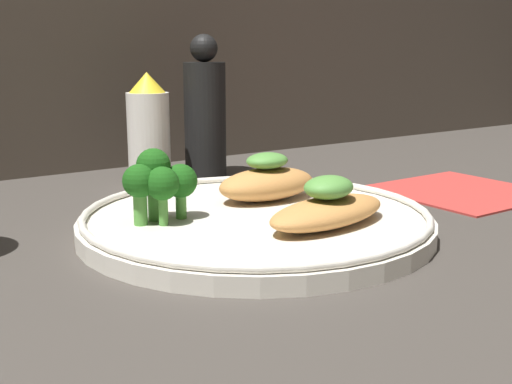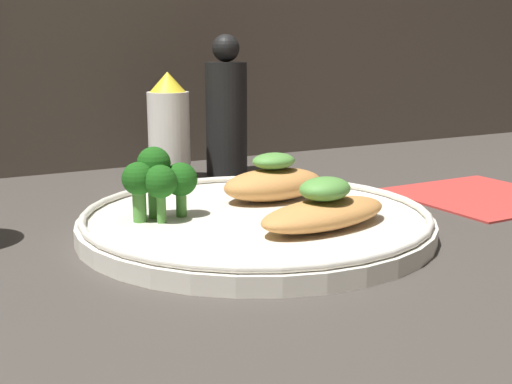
# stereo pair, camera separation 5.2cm
# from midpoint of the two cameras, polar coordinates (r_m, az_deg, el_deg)

# --- Properties ---
(ground_plane) EXTENTS (1.80, 1.80, 0.01)m
(ground_plane) POSITION_cam_midpoint_polar(r_m,az_deg,el_deg) (0.53, 2.82, -4.14)
(ground_plane) COLOR #3D3833
(plate) EXTENTS (0.29, 0.29, 0.02)m
(plate) POSITION_cam_midpoint_polar(r_m,az_deg,el_deg) (0.53, 2.83, -2.59)
(plate) COLOR silver
(plate) RESTS_ON ground_plane
(grilled_meat_front) EXTENTS (0.12, 0.07, 0.04)m
(grilled_meat_front) POSITION_cam_midpoint_polar(r_m,az_deg,el_deg) (0.49, 9.13, -1.61)
(grilled_meat_front) COLOR #BC7F42
(grilled_meat_front) RESTS_ON plate
(grilled_meat_middle) EXTENTS (0.10, 0.06, 0.04)m
(grilled_meat_middle) POSITION_cam_midpoint_polar(r_m,az_deg,el_deg) (0.58, 4.16, 0.88)
(grilled_meat_middle) COLOR #BC7F42
(grilled_meat_middle) RESTS_ON plate
(broccoli_bunch) EXTENTS (0.06, 0.04, 0.06)m
(broccoli_bunch) POSITION_cam_midpoint_polar(r_m,az_deg,el_deg) (0.51, -5.77, 1.17)
(broccoli_bunch) COLOR #4C8E38
(broccoli_bunch) RESTS_ON plate
(sauce_bottle) EXTENTS (0.05, 0.05, 0.12)m
(sauce_bottle) POSITION_cam_midpoint_polar(r_m,az_deg,el_deg) (0.73, -5.72, 5.54)
(sauce_bottle) COLOR white
(sauce_bottle) RESTS_ON ground_plane
(pepper_grinder) EXTENTS (0.05, 0.05, 0.16)m
(pepper_grinder) POSITION_cam_midpoint_polar(r_m,az_deg,el_deg) (0.76, -0.67, 7.02)
(pepper_grinder) COLOR black
(pepper_grinder) RESTS_ON ground_plane
(napkin) EXTENTS (0.15, 0.15, 0.00)m
(napkin) POSITION_cam_midpoint_polar(r_m,az_deg,el_deg) (0.70, 21.55, -0.30)
(napkin) COLOR #B2332D
(napkin) RESTS_ON ground_plane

